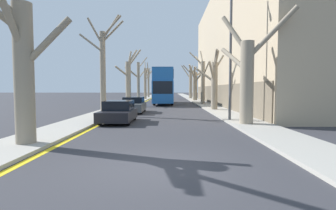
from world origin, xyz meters
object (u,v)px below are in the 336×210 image
street_tree_left_0 (20,62)px  street_tree_right_1 (214,82)px  street_tree_left_5 (148,82)px  street_tree_right_3 (195,83)px  street_tree_left_4 (145,81)px  street_tree_right_0 (247,76)px  street_tree_left_3 (138,80)px  lamp_post (229,44)px  parked_car_1 (134,105)px  street_tree_right_2 (202,79)px  street_tree_right_4 (190,81)px  parked_car_0 (118,112)px  street_tree_left_2 (129,80)px  double_decker_bus (164,85)px  street_tree_left_1 (103,67)px

street_tree_left_0 → street_tree_right_1: street_tree_left_0 is taller
street_tree_left_5 → street_tree_right_3: bearing=-60.2°
street_tree_left_4 → street_tree_right_0: street_tree_left_4 is taller
street_tree_left_3 → street_tree_right_1: street_tree_left_3 is taller
street_tree_left_3 → lamp_post: (8.76, -25.43, 1.31)m
parked_car_1 → street_tree_right_1: bearing=16.8°
street_tree_right_2 → street_tree_right_4: street_tree_right_2 is taller
street_tree_right_3 → parked_car_0: street_tree_right_3 is taller
street_tree_left_2 → double_decker_bus: bearing=52.6°
parked_car_0 → parked_car_1: bearing=90.0°
street_tree_left_0 → lamp_post: lamp_post is taller
street_tree_right_0 → street_tree_right_3: 31.10m
street_tree_right_0 → street_tree_right_1: (-0.10, 10.21, -0.09)m
parked_car_1 → street_tree_left_5: bearing=92.9°
street_tree_right_0 → street_tree_right_2: size_ratio=0.88×
street_tree_left_3 → street_tree_right_0: bearing=-71.1°
street_tree_right_4 → double_decker_bus: bearing=-104.9°
street_tree_left_4 → street_tree_right_4: street_tree_left_4 is taller
street_tree_left_1 → street_tree_right_4: bearing=75.2°
street_tree_right_0 → lamp_post: bearing=108.0°
street_tree_left_4 → parked_car_1: size_ratio=1.74×
street_tree_left_1 → street_tree_right_3: bearing=69.7°
street_tree_left_1 → street_tree_right_0: 10.85m
street_tree_left_2 → street_tree_left_5: street_tree_left_5 is taller
street_tree_left_0 → street_tree_right_4: size_ratio=0.90×
street_tree_left_4 → street_tree_right_3: street_tree_left_4 is taller
street_tree_left_5 → lamp_post: size_ratio=0.95×
street_tree_left_3 → street_tree_left_4: size_ratio=0.97×
lamp_post → street_tree_left_2: bearing=120.5°
street_tree_right_0 → parked_car_0: street_tree_right_0 is taller
street_tree_right_0 → street_tree_left_4: bearing=103.7°
street_tree_left_0 → street_tree_right_2: street_tree_right_2 is taller
street_tree_left_3 → double_decker_bus: 7.16m
street_tree_right_0 → street_tree_right_4: 41.03m
street_tree_right_1 → street_tree_left_3: bearing=118.5°
street_tree_left_0 → street_tree_right_3: 37.89m
street_tree_left_1 → street_tree_left_5: (-0.06, 42.43, 0.02)m
street_tree_right_2 → street_tree_right_0: bearing=-90.1°
street_tree_right_0 → parked_car_1: 11.11m
street_tree_left_0 → parked_car_1: bearing=81.6°
street_tree_left_2 → lamp_post: size_ratio=0.79×
street_tree_left_4 → street_tree_right_1: bearing=-71.6°
street_tree_left_1 → street_tree_left_5: street_tree_left_5 is taller
street_tree_left_1 → street_tree_right_2: 17.54m
street_tree_left_2 → street_tree_left_3: (-0.22, 10.95, 0.40)m
street_tree_left_0 → street_tree_left_1: 11.00m
street_tree_left_4 → parked_car_0: 36.14m
street_tree_left_0 → lamp_post: bearing=40.0°
street_tree_right_1 → parked_car_1: 7.91m
street_tree_left_5 → street_tree_right_3: 19.31m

